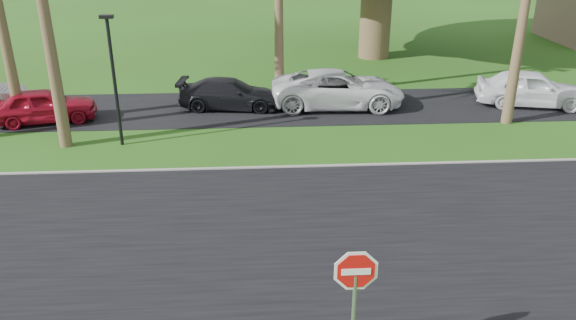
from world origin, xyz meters
The scene contains 10 objects.
ground centered at (0.00, 0.00, 0.00)m, with size 120.00×120.00×0.00m, color #264D13.
road centered at (0.00, 2.00, 0.01)m, with size 120.00×8.00×0.02m, color black.
parking_strip centered at (0.00, 12.50, 0.01)m, with size 120.00×5.00×0.02m, color black.
curb centered at (0.00, 6.05, 0.03)m, with size 120.00×0.12×0.06m, color gray.
stop_sign_near centered at (0.50, -3.00, 1.77)m, with size 1.05×0.07×2.62m.
streetlight_right centered at (-6.00, 8.50, 2.65)m, with size 0.45×0.25×4.64m.
car_red centered at (-9.59, 11.19, 0.69)m, with size 1.62×4.02×1.37m, color maroon.
car_dark centered at (-2.20, 12.56, 0.64)m, with size 1.79×4.40×1.28m, color black.
car_minivan centered at (2.47, 12.48, 0.79)m, with size 2.63×5.71×1.59m, color white.
car_pickup centered at (10.90, 12.10, 0.78)m, with size 1.85×4.59×1.57m, color white.
Camera 1 is at (-1.13, -10.86, 7.54)m, focal length 35.00 mm.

